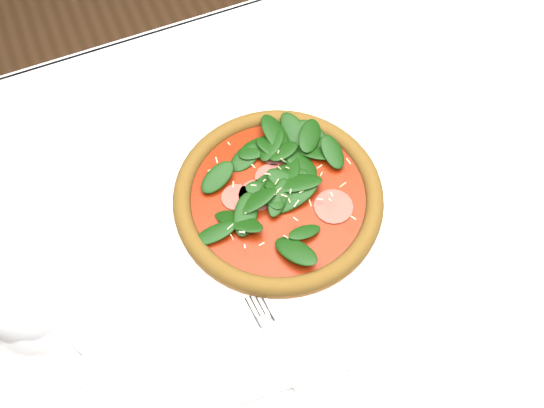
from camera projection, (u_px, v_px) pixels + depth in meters
name	position (u px, v px, depth m)	size (l,w,h in m)	color
ground	(307.00, 358.00, 1.45)	(6.00, 6.00, 0.00)	brown
dining_table	(329.00, 244.00, 0.88)	(1.21, 0.81, 0.75)	white
plate	(278.00, 202.00, 0.79)	(0.32, 0.32, 0.01)	white
pizza	(278.00, 195.00, 0.78)	(0.34, 0.34, 0.04)	#A06226
wine_glass	(36.00, 307.00, 0.56)	(0.09, 0.09, 0.23)	white
napkin	(284.00, 359.00, 0.70)	(0.14, 0.07, 0.01)	white
fork	(274.00, 338.00, 0.70)	(0.03, 0.14, 0.00)	silver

